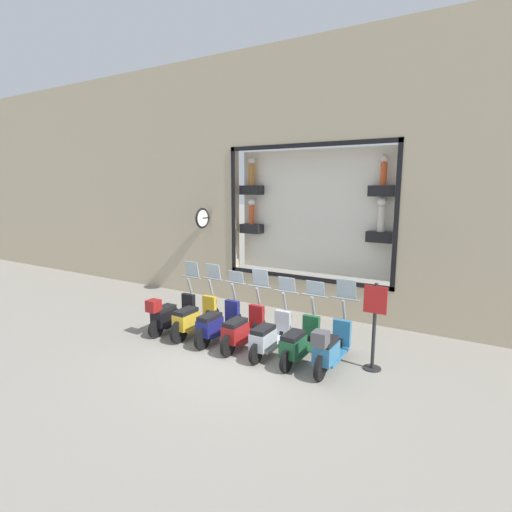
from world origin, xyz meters
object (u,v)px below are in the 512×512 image
Objects in this scene: scooter_navy_4 at (217,324)px; scooter_teal_0 at (330,347)px; scooter_green_1 at (299,342)px; scooter_red_3 at (242,329)px; scooter_silver_2 at (269,336)px; scooter_black_6 at (170,314)px; scooter_yellow_5 at (194,318)px; shop_sign_post at (374,323)px.

scooter_teal_0 is at bearing -91.16° from scooter_navy_4.
scooter_green_1 is at bearing 85.70° from scooter_teal_0.
scooter_green_1 is 2.11m from scooter_navy_4.
scooter_silver_2 is at bearing -90.59° from scooter_red_3.
scooter_black_6 is at bearing 91.89° from scooter_red_3.
scooter_red_3 is 1.00× the size of scooter_navy_4.
scooter_red_3 is 0.99× the size of scooter_yellow_5.
scooter_yellow_5 reaches higher than scooter_black_6.
scooter_silver_2 is 0.70m from scooter_red_3.
scooter_navy_4 is at bearing 90.19° from scooter_red_3.
scooter_green_1 is 0.70m from scooter_silver_2.
shop_sign_post is (0.48, -4.95, 0.50)m from scooter_black_6.
scooter_silver_2 reaches higher than scooter_green_1.
shop_sign_post is (0.41, -2.83, 0.53)m from scooter_red_3.
shop_sign_post is (0.41, -3.54, 0.53)m from scooter_navy_4.
scooter_teal_0 is 1.00× the size of scooter_yellow_5.
scooter_red_3 is at bearing -88.11° from scooter_black_6.
shop_sign_post is at bearing -56.77° from scooter_teal_0.
scooter_red_3 reaches higher than scooter_black_6.
scooter_navy_4 is 1.00× the size of scooter_yellow_5.
scooter_yellow_5 is at bearing 89.80° from scooter_green_1.
scooter_red_3 reaches higher than scooter_yellow_5.
scooter_silver_2 is 1.01× the size of shop_sign_post.
scooter_green_1 is (0.05, 0.70, -0.06)m from scooter_teal_0.
scooter_green_1 is 1.41m from scooter_red_3.
scooter_teal_0 is 1.41m from scooter_silver_2.
scooter_teal_0 is 1.01× the size of scooter_green_1.
scooter_teal_0 is 1.00× the size of scooter_red_3.
scooter_red_3 is at bearing 98.27° from shop_sign_post.
scooter_yellow_5 is (0.06, 3.52, -0.03)m from scooter_teal_0.
scooter_green_1 is 2.82m from scooter_yellow_5.
scooter_navy_4 is 1.01× the size of scooter_black_6.
scooter_yellow_5 reaches higher than scooter_green_1.
scooter_navy_4 is at bearing 88.84° from scooter_teal_0.
scooter_green_1 is 0.99× the size of scooter_navy_4.
shop_sign_post is (0.42, -1.42, 0.55)m from scooter_green_1.
scooter_green_1 is 1.00× the size of scooter_silver_2.
shop_sign_post reaches higher than scooter_silver_2.
scooter_yellow_5 is (0.01, 2.82, 0.03)m from scooter_green_1.
scooter_teal_0 is at bearing -94.30° from scooter_green_1.
scooter_silver_2 is 0.99× the size of scooter_navy_4.
shop_sign_post is at bearing -83.32° from scooter_navy_4.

